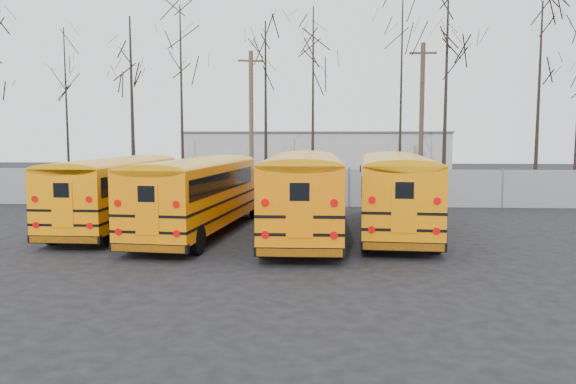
# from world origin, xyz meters

# --- Properties ---
(ground) EXTENTS (120.00, 120.00, 0.00)m
(ground) POSITION_xyz_m (0.00, 0.00, 0.00)
(ground) COLOR black
(ground) RESTS_ON ground
(fence) EXTENTS (40.00, 0.04, 2.00)m
(fence) POSITION_xyz_m (0.00, 12.00, 1.00)
(fence) COLOR gray
(fence) RESTS_ON ground
(distant_building) EXTENTS (22.00, 8.00, 4.00)m
(distant_building) POSITION_xyz_m (2.00, 32.00, 2.00)
(distant_building) COLOR #ADADA8
(distant_building) RESTS_ON ground
(bus_a) EXTENTS (2.59, 10.51, 2.93)m
(bus_a) POSITION_xyz_m (-5.65, 4.12, 1.71)
(bus_a) COLOR black
(bus_a) RESTS_ON ground
(bus_b) EXTENTS (3.51, 10.80, 2.97)m
(bus_b) POSITION_xyz_m (-2.09, 2.92, 1.74)
(bus_b) COLOR black
(bus_b) RESTS_ON ground
(bus_c) EXTENTS (2.72, 11.35, 3.17)m
(bus_c) POSITION_xyz_m (1.89, 2.80, 1.85)
(bus_c) COLOR black
(bus_c) RESTS_ON ground
(bus_d) EXTENTS (3.35, 11.23, 3.10)m
(bus_d) POSITION_xyz_m (5.38, 3.77, 1.82)
(bus_d) COLOR black
(bus_d) RESTS_ON ground
(utility_pole_left) EXTENTS (1.57, 0.53, 8.96)m
(utility_pole_left) POSITION_xyz_m (-1.86, 17.09, 4.60)
(utility_pole_left) COLOR brown
(utility_pole_left) RESTS_ON ground
(utility_pole_right) EXTENTS (1.71, 0.30, 9.59)m
(utility_pole_right) POSITION_xyz_m (8.86, 18.59, 4.93)
(utility_pole_right) COLOR #463328
(utility_pole_right) RESTS_ON ground
(tree_1) EXTENTS (0.26, 0.26, 10.68)m
(tree_1) POSITION_xyz_m (-14.04, 17.94, 5.34)
(tree_1) COLOR black
(tree_1) RESTS_ON ground
(tree_2) EXTENTS (0.26, 0.26, 11.09)m
(tree_2) POSITION_xyz_m (-9.33, 16.87, 5.55)
(tree_2) COLOR black
(tree_2) RESTS_ON ground
(tree_3) EXTENTS (0.26, 0.26, 11.15)m
(tree_3) POSITION_xyz_m (-5.56, 14.39, 5.57)
(tree_3) COLOR black
(tree_3) RESTS_ON ground
(tree_4) EXTENTS (0.26, 0.26, 10.84)m
(tree_4) POSITION_xyz_m (-1.01, 17.58, 5.42)
(tree_4) COLOR black
(tree_4) RESTS_ON ground
(tree_5) EXTENTS (0.26, 0.26, 10.93)m
(tree_5) POSITION_xyz_m (2.02, 14.24, 5.47)
(tree_5) COLOR black
(tree_5) RESTS_ON ground
(tree_6) EXTENTS (0.26, 0.26, 12.36)m
(tree_6) POSITION_xyz_m (7.05, 15.02, 6.18)
(tree_6) COLOR black
(tree_6) RESTS_ON ground
(tree_7) EXTENTS (0.26, 0.26, 12.62)m
(tree_7) POSITION_xyz_m (9.88, 16.43, 6.31)
(tree_7) COLOR black
(tree_7) RESTS_ON ground
(tree_8) EXTENTS (0.26, 0.26, 10.91)m
(tree_8) POSITION_xyz_m (14.23, 13.59, 5.46)
(tree_8) COLOR black
(tree_8) RESTS_ON ground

